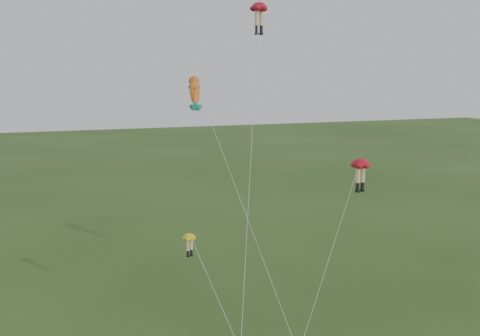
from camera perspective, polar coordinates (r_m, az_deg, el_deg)
name	(u,v)px	position (r m, az deg, el deg)	size (l,w,h in m)	color
legs_kite_red_high	(259,13)	(46.95, 2.03, 16.18)	(7.29, 14.26, 24.49)	#AF1221
legs_kite_red_mid	(360,168)	(39.45, 12.67, -0.03)	(7.42, 4.68, 12.55)	#AF1221
legs_kite_yellow	(192,244)	(37.32, -5.15, -8.10)	(2.78, 9.35, 7.65)	yellow
fish_kite	(195,92)	(42.78, -4.80, 8.12)	(4.50, 13.93, 18.61)	gold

